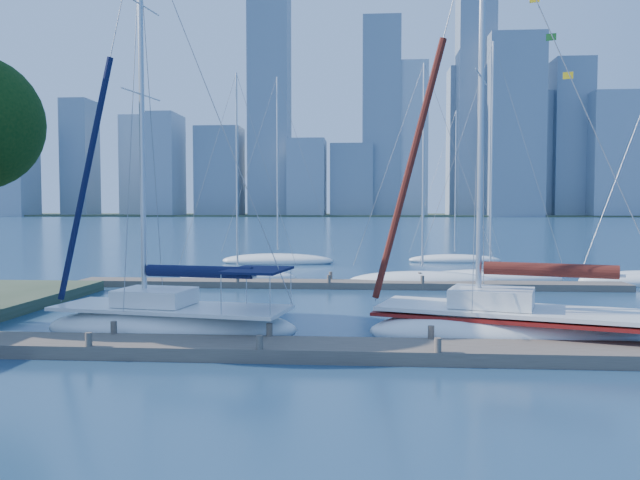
{
  "coord_description": "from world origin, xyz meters",
  "views": [
    {
      "loc": [
        3.01,
        -18.2,
        4.42
      ],
      "look_at": [
        1.35,
        4.0,
        3.25
      ],
      "focal_mm": 35.0,
      "sensor_mm": 36.0,
      "label": 1
    }
  ],
  "objects": [
    {
      "name": "near_dock",
      "position": [
        0.0,
        0.0,
        0.2
      ],
      "size": [
        26.0,
        2.0,
        0.4
      ],
      "primitive_type": "cube",
      "color": "brown",
      "rests_on": "ground"
    },
    {
      "name": "sailboat_maroon",
      "position": [
        7.79,
        2.56,
        1.16
      ],
      "size": [
        9.85,
        5.73,
        15.59
      ],
      "rotation": [
        0.0,
        0.0,
        -0.3
      ],
      "color": "white",
      "rests_on": "ground"
    },
    {
      "name": "skyline",
      "position": [
        18.37,
        290.4,
        36.29
      ],
      "size": [
        503.16,
        51.31,
        117.64
      ],
      "color": "#7D8DA1",
      "rests_on": "ground"
    },
    {
      "name": "bg_boat_6",
      "position": [
        -3.94,
        30.28,
        0.28
      ],
      "size": [
        9.0,
        3.0,
        14.9
      ],
      "rotation": [
        0.0,
        0.0,
        0.07
      ],
      "color": "white",
      "rests_on": "ground"
    },
    {
      "name": "ground",
      "position": [
        0.0,
        0.0,
        0.0
      ],
      "size": [
        700.0,
        700.0,
        0.0
      ],
      "primitive_type": "plane",
      "color": "#193750",
      "rests_on": "ground"
    },
    {
      "name": "far_dock",
      "position": [
        2.0,
        16.0,
        0.18
      ],
      "size": [
        30.0,
        1.8,
        0.36
      ],
      "primitive_type": "cube",
      "color": "brown",
      "rests_on": "ground"
    },
    {
      "name": "bg_boat_1",
      "position": [
        -4.77,
        18.9,
        0.25
      ],
      "size": [
        7.26,
        2.55,
        12.76
      ],
      "rotation": [
        0.0,
        0.0,
        0.07
      ],
      "color": "white",
      "rests_on": "ground"
    },
    {
      "name": "bg_boat_3",
      "position": [
        6.19,
        17.35,
        0.27
      ],
      "size": [
        8.67,
        4.88,
        12.86
      ],
      "rotation": [
        0.0,
        0.0,
        -0.32
      ],
      "color": "white",
      "rests_on": "ground"
    },
    {
      "name": "far_shore",
      "position": [
        0.0,
        320.0,
        0.0
      ],
      "size": [
        800.0,
        100.0,
        1.5
      ],
      "primitive_type": "cube",
      "color": "#38472D",
      "rests_on": "ground"
    },
    {
      "name": "bg_boat_7",
      "position": [
        10.12,
        32.58,
        0.23
      ],
      "size": [
        7.49,
        2.58,
        12.46
      ],
      "rotation": [
        0.0,
        0.0,
        0.09
      ],
      "color": "white",
      "rests_on": "ground"
    },
    {
      "name": "bg_boat_4",
      "position": [
        10.32,
        19.11,
        0.27
      ],
      "size": [
        8.52,
        2.43,
        14.4
      ],
      "rotation": [
        0.0,
        0.0,
        0.02
      ],
      "color": "white",
      "rests_on": "ground"
    },
    {
      "name": "sailboat_navy",
      "position": [
        -3.68,
        2.63,
        1.16
      ],
      "size": [
        9.07,
        4.26,
        14.83
      ],
      "rotation": [
        0.0,
        0.0,
        -0.17
      ],
      "color": "white",
      "rests_on": "ground"
    }
  ]
}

